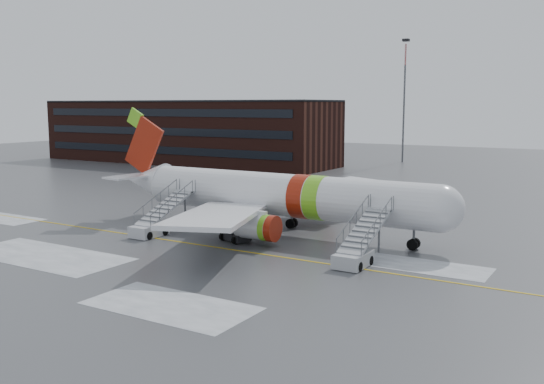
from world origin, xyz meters
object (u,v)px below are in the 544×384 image
Objects in this scene: airstair_fwd at (357,250)px; pushback_tug at (234,233)px; airliner at (274,195)px; airstair_aft at (155,223)px.

airstair_fwd is 12.13m from pushback_tug.
pushback_tug is at bearing 171.96° from airstair_fwd.
airstair_fwd is (10.90, -6.54, -2.35)m from airliner.
airstair_fwd is at bearing -8.04° from pushback_tug.
airstair_aft is at bearing 180.00° from airstair_fwd.
airstair_fwd is 2.63× the size of pushback_tug.
airliner reaches higher than pushback_tug.
airstair_fwd is 1.00× the size of airstair_aft.
pushback_tug is (-12.00, 1.70, -0.41)m from airstair_fwd.
pushback_tug is at bearing 12.96° from airstair_aft.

